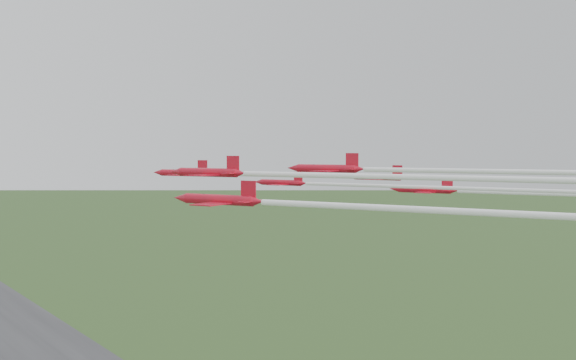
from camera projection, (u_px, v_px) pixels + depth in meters
jet_lead at (234, 174)px, 101.57m from camera, size 22.51×42.45×2.70m
jet_row2_left at (305, 175)px, 81.57m from camera, size 27.36×57.66×2.94m
jet_row2_right at (368, 185)px, 103.07m from camera, size 24.92×56.80×2.44m
jet_row3_left at (320, 205)px, 69.06m from camera, size 25.31×53.97×2.96m
jet_row3_mid at (446, 171)px, 85.62m from camera, size 30.18×62.27×2.87m
jet_row3_right at (439, 179)px, 110.77m from camera, size 20.75×49.21×2.77m
jet_row4_right at (494, 192)px, 95.75m from camera, size 21.33×43.72×2.53m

